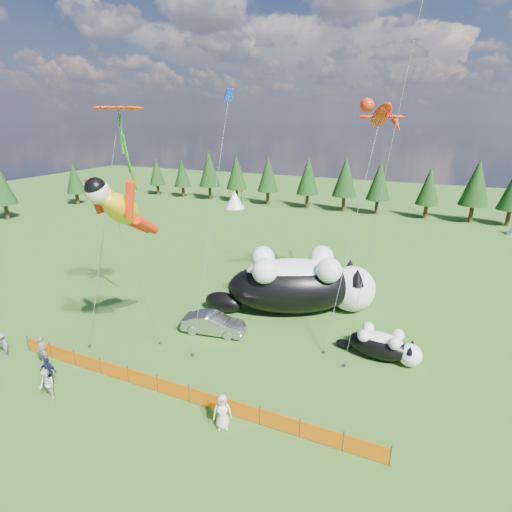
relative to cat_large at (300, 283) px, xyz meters
The scene contains 16 objects.
ground 10.07m from the cat_large, 107.43° to the right, with size 160.00×160.00×0.00m, color #16390A.
safety_fence 12.83m from the cat_large, 103.37° to the right, with size 22.06×0.06×1.10m.
tree_line 35.79m from the cat_large, 94.72° to the left, with size 90.00×4.00×8.00m, color black, non-canonical shape.
festival_tents 31.68m from the cat_large, 75.26° to the left, with size 50.00×3.20×2.80m, color white, non-canonical shape.
cat_large is the anchor object (origin of this frame).
cat_small 7.97m from the cat_large, 31.55° to the right, with size 5.22×2.16×1.88m.
car 7.27m from the cat_large, 127.14° to the right, with size 1.51×4.34×1.43m, color #AEAEB3.
spectator_a 17.62m from the cat_large, 132.43° to the right, with size 0.67×0.44×1.84m, color slate.
spectator_b 17.61m from the cat_large, 120.16° to the right, with size 0.86×0.51×1.78m, color silver.
spectator_c 17.38m from the cat_large, 124.62° to the right, with size 0.99×0.51×1.69m, color #141738.
spectator_d 19.98m from the cat_large, 137.54° to the right, with size 1.08×0.56×1.68m, color slate.
spectator_e 13.34m from the cat_large, 87.82° to the right, with size 0.90×0.59×1.85m, color silver.
superhero_kite 14.25m from the cat_large, 125.28° to the right, with size 6.06×6.28×11.68m.
gecko_kite 13.05m from the cat_large, 34.13° to the left, with size 4.66×11.37×16.31m.
flower_kite 16.86m from the cat_large, 139.85° to the right, with size 3.58×4.74×14.84m.
diamond_kite_a 13.49m from the cat_large, 135.07° to the right, with size 0.67×5.71×16.35m.
Camera 1 is at (11.11, -17.29, 14.07)m, focal length 28.00 mm.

